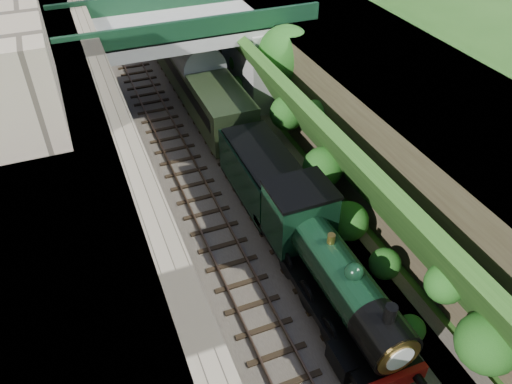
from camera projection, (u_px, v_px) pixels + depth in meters
name	position (u px, v px, depth m)	size (l,w,h in m)	color
trackbed	(201.00, 136.00, 32.27)	(10.00, 90.00, 0.20)	#473F38
retaining_wall	(105.00, 104.00, 28.55)	(1.00, 90.00, 7.00)	#756B56
street_plateau_left	(40.00, 116.00, 27.52)	(6.00, 90.00, 7.00)	#262628
street_plateau_right	(335.00, 69.00, 33.17)	(8.00, 90.00, 6.25)	#262628
embankment_slope	(276.00, 92.00, 31.59)	(4.21, 90.00, 6.36)	#1E4714
track_left	(170.00, 140.00, 31.60)	(2.50, 90.00, 0.20)	black
track_right	(218.00, 130.00, 32.53)	(2.50, 90.00, 0.20)	black
road_bridge	(193.00, 52.00, 32.98)	(16.00, 6.40, 7.25)	gray
tree	(287.00, 55.00, 31.15)	(3.60, 3.80, 6.60)	black
locomotive	(329.00, 269.00, 20.78)	(3.10, 10.22, 3.83)	black
tender	(262.00, 176.00, 26.30)	(2.70, 6.00, 3.05)	black
coach_front	(194.00, 73.00, 35.18)	(2.90, 18.00, 3.70)	black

